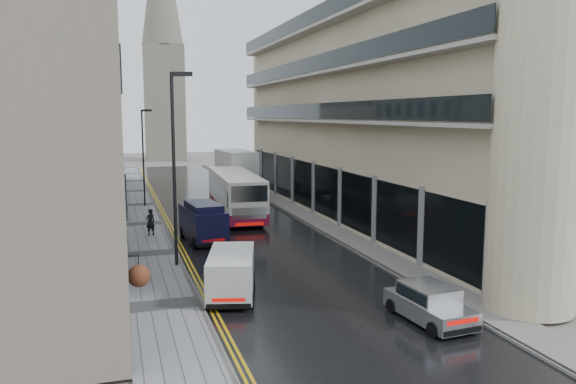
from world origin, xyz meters
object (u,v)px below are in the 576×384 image
white_lorry (227,176)px  cream_bus (225,201)px  silver_hatchback (434,318)px  navy_van (195,227)px  lamp_post_far (143,158)px  tree_far (42,129)px  white_van (208,285)px  pedestrian (150,222)px  tree_near (3,121)px  lamp_post_near (174,171)px

white_lorry → cream_bus: bearing=-105.8°
silver_hatchback → navy_van: navy_van is taller
navy_van → lamp_post_far: lamp_post_far is taller
silver_hatchback → cream_bus: bearing=93.3°
silver_hatchback → navy_van: bearing=106.6°
tree_far → lamp_post_far: 7.53m
white_van → pedestrian: 13.41m
lamp_post_far → navy_van: bearing=-60.0°
tree_near → cream_bus: size_ratio=1.23×
cream_bus → white_van: size_ratio=2.79×
silver_hatchback → white_van: bearing=138.4°
cream_bus → lamp_post_near: 10.98m
tree_far → pedestrian: tree_far is taller
silver_hatchback → lamp_post_far: size_ratio=0.48×
lamp_post_near → white_lorry: bearing=89.4°
tree_near → white_lorry: size_ratio=1.75×
white_lorry → silver_hatchback: bearing=-92.6°
tree_near → white_van: 14.08m
navy_van → lamp_post_near: (-1.39, -3.59, 3.44)m
cream_bus → navy_van: size_ratio=2.46×
cream_bus → white_lorry: white_lorry is taller
lamp_post_far → tree_far: bearing=-142.1°
silver_hatchback → tree_far: bearing=113.1°
pedestrian → lamp_post_far: (0.26, 11.25, 2.95)m
cream_bus → tree_near: bearing=-149.8°
tree_far → white_lorry: size_ratio=1.57×
tree_far → cream_bus: tree_far is taller
silver_hatchback → lamp_post_far: (-7.61, 29.56, 3.17)m
pedestrian → tree_far: bearing=-79.3°
silver_hatchback → lamp_post_near: bearing=117.9°
tree_near → pedestrian: size_ratio=8.75×
tree_near → tree_far: size_ratio=1.11×
tree_near → navy_van: bearing=0.4°
navy_van → lamp_post_near: lamp_post_near is taller
pedestrian → lamp_post_near: 8.10m
white_lorry → silver_hatchback: size_ratio=2.21×
tree_near → cream_bus: 14.45m
white_van → tree_near: bearing=145.0°
white_van → lamp_post_near: bearing=109.5°
cream_bus → white_lorry: (2.14, 10.21, 0.54)m
white_lorry → silver_hatchback: 31.06m
tree_near → lamp_post_far: tree_near is taller
white_lorry → navy_van: bearing=-110.9°
pedestrian → white_lorry: bearing=-143.9°
lamp_post_near → tree_far: bearing=131.3°
tree_near → navy_van: (9.09, 0.06, -5.76)m
cream_bus → lamp_post_far: bearing=121.4°
white_lorry → navy_van: (-4.98, -16.27, -0.91)m
tree_near → lamp_post_far: bearing=64.2°
tree_near → lamp_post_far: size_ratio=1.86×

